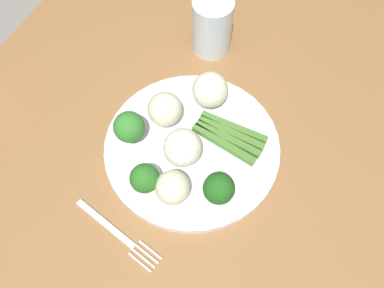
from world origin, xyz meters
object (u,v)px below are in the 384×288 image
(dining_table, at_px, (170,186))
(plate, at_px, (192,148))
(asparagus_bundle, at_px, (229,136))
(broccoli_left, at_px, (144,178))
(broccoli_front, at_px, (128,129))
(fork, at_px, (118,234))
(broccoli_right, at_px, (219,189))
(cauliflower_back_right, at_px, (165,109))
(cauliflower_outer_edge, at_px, (173,188))
(cauliflower_edge, at_px, (183,148))
(water_glass, at_px, (212,26))
(cauliflower_back, at_px, (210,90))

(dining_table, distance_m, plate, 0.14)
(asparagus_bundle, relative_size, broccoli_left, 2.17)
(dining_table, xyz_separation_m, plate, (-0.03, 0.03, 0.13))
(broccoli_front, relative_size, fork, 0.39)
(asparagus_bundle, height_order, broccoli_right, broccoli_right)
(cauliflower_back_right, distance_m, fork, 0.22)
(broccoli_left, distance_m, cauliflower_outer_edge, 0.05)
(asparagus_bundle, xyz_separation_m, fork, (0.22, -0.09, -0.02))
(asparagus_bundle, xyz_separation_m, cauliflower_edge, (0.07, -0.05, 0.03))
(cauliflower_edge, distance_m, fork, 0.17)
(dining_table, distance_m, cauliflower_outer_edge, 0.18)
(cauliflower_outer_edge, relative_size, water_glass, 0.49)
(asparagus_bundle, relative_size, fork, 0.75)
(fork, bearing_deg, plate, 90.19)
(broccoli_front, height_order, fork, broccoli_front)
(cauliflower_back, bearing_deg, fork, -5.44)
(broccoli_right, xyz_separation_m, broccoli_front, (-0.03, -0.18, 0.00))
(cauliflower_back_right, xyz_separation_m, water_glass, (-0.20, -0.00, 0.01))
(broccoli_right, bearing_deg, water_glass, -153.56)
(plate, distance_m, cauliflower_back, 0.10)
(cauliflower_back_right, distance_m, water_glass, 0.20)
(plate, distance_m, cauliflower_back_right, 0.08)
(asparagus_bundle, height_order, fork, asparagus_bundle)
(dining_table, bearing_deg, cauliflower_back_right, -152.02)
(asparagus_bundle, bearing_deg, plate, -137.01)
(plate, height_order, cauliflower_back, cauliflower_back)
(asparagus_bundle, relative_size, cauliflower_outer_edge, 2.27)
(asparagus_bundle, distance_m, cauliflower_edge, 0.09)
(broccoli_left, distance_m, fork, 0.10)
(broccoli_right, bearing_deg, plate, -130.63)
(broccoli_left, bearing_deg, cauliflower_edge, 158.91)
(cauliflower_edge, height_order, cauliflower_outer_edge, cauliflower_edge)
(cauliflower_edge, bearing_deg, cauliflower_outer_edge, 13.86)
(fork, bearing_deg, cauliflower_back_right, 108.98)
(cauliflower_back, distance_m, water_glass, 0.14)
(cauliflower_edge, height_order, cauliflower_back, same)
(broccoli_left, xyz_separation_m, cauliflower_back_right, (-0.13, -0.03, -0.00))
(water_glass, bearing_deg, cauliflower_back, 23.48)
(plate, bearing_deg, water_glass, -163.20)
(broccoli_front, bearing_deg, cauliflower_edge, 96.37)
(broccoli_right, distance_m, cauliflower_edge, 0.09)
(asparagus_bundle, bearing_deg, water_glass, 126.06)
(cauliflower_back, bearing_deg, asparagus_bundle, 47.89)
(cauliflower_back, bearing_deg, broccoli_left, -6.12)
(asparagus_bundle, distance_m, fork, 0.24)
(fork, xyz_separation_m, water_glass, (-0.41, -0.03, 0.05))
(cauliflower_back, relative_size, cauliflower_back_right, 1.06)
(water_glass, bearing_deg, broccoli_left, 6.22)
(cauliflower_edge, xyz_separation_m, water_glass, (-0.25, -0.06, 0.01))
(dining_table, height_order, broccoli_left, broccoli_left)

